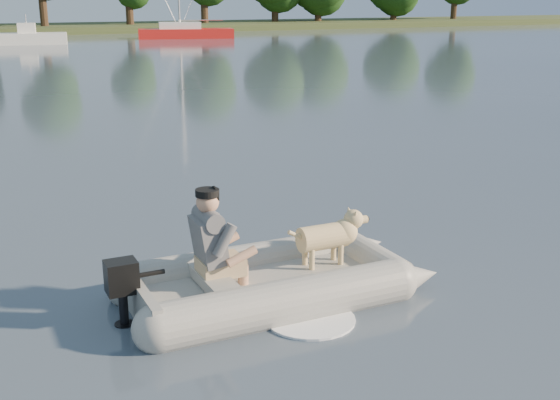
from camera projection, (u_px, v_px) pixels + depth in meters
name	position (u px, v px, depth m)	size (l,w,h in m)	color
water	(299.00, 317.00, 7.51)	(160.00, 160.00, 0.00)	slate
dinghy	(273.00, 245.00, 7.88)	(4.57, 2.83, 1.43)	gray
man	(210.00, 237.00, 7.57)	(0.75, 0.64, 1.11)	#5E5E63
dog	(323.00, 241.00, 8.22)	(0.96, 0.34, 0.64)	tan
outboard_motor	(123.00, 296.00, 7.25)	(0.43, 0.30, 0.81)	black
motorboat	(30.00, 30.00, 47.61)	(4.95, 1.90, 2.09)	white
sailboat	(185.00, 32.00, 54.37)	(7.56, 3.72, 9.98)	red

